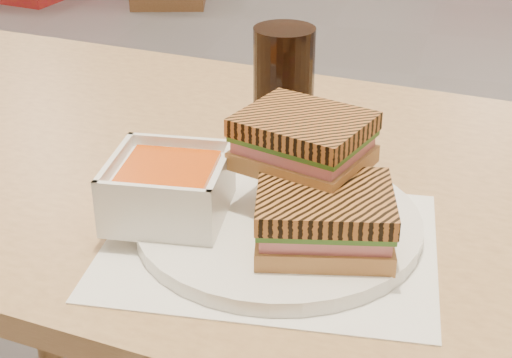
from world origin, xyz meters
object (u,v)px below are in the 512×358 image
(panini_lower, at_px, (324,218))
(cola_glass, at_px, (283,92))
(main_table, at_px, (201,235))
(plate, at_px, (279,223))
(soup_bowl, at_px, (169,190))

(panini_lower, relative_size, cola_glass, 0.94)
(main_table, bearing_deg, plate, -44.42)
(plate, bearing_deg, soup_bowl, -167.92)
(soup_bowl, height_order, cola_glass, cola_glass)
(soup_bowl, xyz_separation_m, panini_lower, (0.17, -0.01, 0.00))
(main_table, bearing_deg, panini_lower, -41.91)
(panini_lower, bearing_deg, cola_glass, 113.43)
(main_table, relative_size, soup_bowl, 9.60)
(soup_bowl, distance_m, panini_lower, 0.17)
(main_table, bearing_deg, soup_bowl, -80.05)
(cola_glass, bearing_deg, soup_bowl, -107.66)
(main_table, xyz_separation_m, soup_bowl, (0.03, -0.16, 0.16))
(plate, height_order, soup_bowl, soup_bowl)
(plate, bearing_deg, panini_lower, -34.44)
(soup_bowl, bearing_deg, plate, 12.08)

